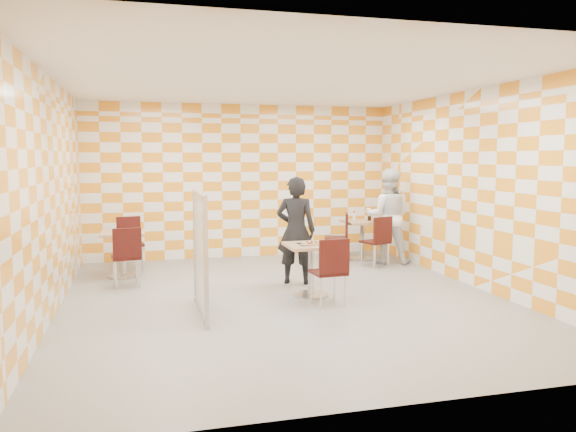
# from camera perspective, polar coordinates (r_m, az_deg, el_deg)

# --- Properties ---
(room_shell) EXTENTS (7.00, 7.00, 7.00)m
(room_shell) POSITION_cam_1_polar(r_m,az_deg,el_deg) (8.22, -1.28, 2.65)
(room_shell) COLOR gray
(room_shell) RESTS_ON ground
(main_table) EXTENTS (0.70, 0.70, 0.75)m
(main_table) POSITION_cam_1_polar(r_m,az_deg,el_deg) (8.02, 2.35, -4.58)
(main_table) COLOR tan
(main_table) RESTS_ON ground
(second_table) EXTENTS (0.70, 0.70, 0.75)m
(second_table) POSITION_cam_1_polar(r_m,az_deg,el_deg) (10.93, 7.54, -1.76)
(second_table) COLOR tan
(second_table) RESTS_ON ground
(empty_table) EXTENTS (0.70, 0.70, 0.75)m
(empty_table) POSITION_cam_1_polar(r_m,az_deg,el_deg) (9.66, -16.41, -2.99)
(empty_table) COLOR tan
(empty_table) RESTS_ON ground
(chair_main_front) EXTENTS (0.45, 0.46, 0.92)m
(chair_main_front) POSITION_cam_1_polar(r_m,az_deg,el_deg) (7.43, 4.38, -5.16)
(chair_main_front) COLOR black
(chair_main_front) RESTS_ON ground
(chair_second_front) EXTENTS (0.54, 0.54, 0.92)m
(chair_second_front) POSITION_cam_1_polar(r_m,az_deg,el_deg) (10.19, 9.20, -2.16)
(chair_second_front) COLOR black
(chair_second_front) RESTS_ON ground
(chair_second_side) EXTENTS (0.54, 0.54, 0.92)m
(chair_second_side) POSITION_cam_1_polar(r_m,az_deg,el_deg) (10.66, 5.40, -1.74)
(chair_second_side) COLOR black
(chair_second_side) RESTS_ON ground
(chair_empty_near) EXTENTS (0.47, 0.48, 0.92)m
(chair_empty_near) POSITION_cam_1_polar(r_m,az_deg,el_deg) (8.86, -16.07, -3.56)
(chair_empty_near) COLOR black
(chair_empty_near) RESTS_ON ground
(chair_empty_far) EXTENTS (0.48, 0.49, 0.92)m
(chair_empty_far) POSITION_cam_1_polar(r_m,az_deg,el_deg) (10.32, -15.78, -2.21)
(chair_empty_far) COLOR black
(chair_empty_far) RESTS_ON ground
(partition) EXTENTS (0.08, 1.38, 1.55)m
(partition) POSITION_cam_1_polar(r_m,az_deg,el_deg) (7.12, -8.91, -3.70)
(partition) COLOR white
(partition) RESTS_ON ground
(man_dark) EXTENTS (0.72, 0.61, 1.68)m
(man_dark) POSITION_cam_1_polar(r_m,az_deg,el_deg) (8.76, 0.81, -1.47)
(man_dark) COLOR black
(man_dark) RESTS_ON ground
(man_white) EXTENTS (1.05, 0.95, 1.76)m
(man_white) POSITION_cam_1_polar(r_m,az_deg,el_deg) (10.62, 10.13, -0.01)
(man_white) COLOR white
(man_white) RESTS_ON ground
(pizza_on_foil) EXTENTS (0.40, 0.40, 0.04)m
(pizza_on_foil) POSITION_cam_1_polar(r_m,az_deg,el_deg) (7.96, 2.39, -2.77)
(pizza_on_foil) COLOR silver
(pizza_on_foil) RESTS_ON main_table
(sport_bottle) EXTENTS (0.06, 0.06, 0.20)m
(sport_bottle) POSITION_cam_1_polar(r_m,az_deg,el_deg) (10.87, 6.73, -0.05)
(sport_bottle) COLOR white
(sport_bottle) RESTS_ON second_table
(soda_bottle) EXTENTS (0.07, 0.07, 0.23)m
(soda_bottle) POSITION_cam_1_polar(r_m,az_deg,el_deg) (10.99, 8.27, 0.07)
(soda_bottle) COLOR black
(soda_bottle) RESTS_ON second_table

